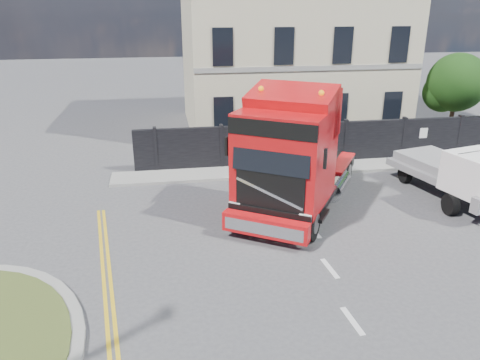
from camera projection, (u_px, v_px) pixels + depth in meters
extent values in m
plane|color=#424244|center=(228.00, 270.00, 13.52)|extent=(120.00, 120.00, 0.00)
cube|color=black|center=(325.00, 143.00, 22.41)|extent=(18.00, 0.25, 2.00)
cube|color=#BEB497|center=(288.00, 35.00, 27.76)|extent=(12.00, 10.00, 11.00)
cylinder|color=#382619|center=(451.00, 118.00, 26.43)|extent=(0.24, 0.24, 2.40)
sphere|color=black|center=(457.00, 82.00, 25.73)|extent=(3.20, 3.20, 3.20)
sphere|color=black|center=(443.00, 92.00, 26.23)|extent=(2.20, 2.20, 2.20)
cube|color=gray|center=(330.00, 167.00, 21.91)|extent=(20.00, 1.60, 0.12)
cube|color=black|center=(300.00, 181.00, 17.97)|extent=(6.25, 7.55, 0.51)
cube|color=red|center=(285.00, 156.00, 15.70)|extent=(4.00, 4.04, 3.19)
cube|color=red|center=(298.00, 110.00, 16.27)|extent=(2.95, 2.41, 1.60)
cube|color=black|center=(271.00, 155.00, 14.28)|extent=(2.14, 1.42, 1.20)
cube|color=red|center=(265.00, 227.00, 14.77)|extent=(2.61, 1.88, 0.63)
cylinder|color=black|center=(241.00, 210.00, 16.02)|extent=(0.95, 1.19, 1.19)
cylinder|color=gray|center=(241.00, 210.00, 16.02)|extent=(0.69, 0.77, 0.65)
cylinder|color=black|center=(311.00, 223.00, 15.11)|extent=(0.95, 1.19, 1.19)
cylinder|color=gray|center=(311.00, 223.00, 15.11)|extent=(0.69, 0.77, 0.65)
cylinder|color=black|center=(279.00, 174.00, 19.50)|extent=(0.95, 1.19, 1.19)
cylinder|color=gray|center=(279.00, 174.00, 19.50)|extent=(0.69, 0.77, 0.65)
cylinder|color=black|center=(338.00, 182.00, 18.59)|extent=(0.95, 1.19, 1.19)
cylinder|color=gray|center=(338.00, 182.00, 18.59)|extent=(0.69, 0.77, 0.65)
cylinder|color=black|center=(289.00, 164.00, 20.68)|extent=(0.95, 1.19, 1.19)
cylinder|color=gray|center=(289.00, 164.00, 20.68)|extent=(0.69, 0.77, 0.65)
cylinder|color=black|center=(345.00, 172.00, 19.76)|extent=(0.95, 1.19, 1.19)
cylinder|color=gray|center=(345.00, 172.00, 19.76)|extent=(0.69, 0.77, 0.65)
cube|color=gray|center=(452.00, 177.00, 18.57)|extent=(3.31, 5.73, 0.28)
cylinder|color=black|center=(451.00, 205.00, 16.99)|extent=(0.28, 0.78, 0.78)
cylinder|color=black|center=(405.00, 174.00, 20.10)|extent=(0.28, 0.78, 0.78)
cylinder|color=black|center=(450.00, 171.00, 20.43)|extent=(0.28, 0.78, 0.78)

